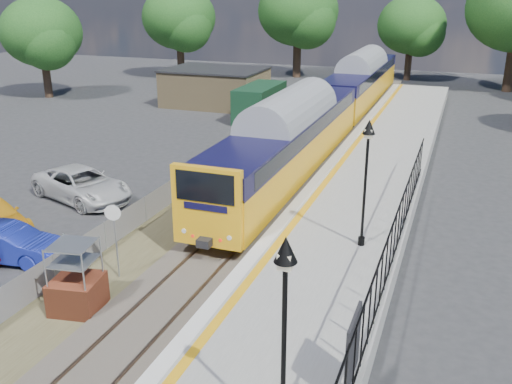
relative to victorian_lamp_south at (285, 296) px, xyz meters
The scene contains 15 objects.
ground 8.05m from the victorian_lamp_south, 143.97° to the left, with size 120.00×120.00×0.00m, color #2D2D30.
track_bed 15.50m from the victorian_lamp_south, 113.60° to the left, with size 5.90×80.00×0.29m.
platform 12.67m from the victorian_lamp_south, 96.18° to the left, with size 5.00×70.00×0.90m, color gray.
platform_edge 12.92m from the victorian_lamp_south, 105.65° to the left, with size 0.90×70.00×0.01m.
victorian_lamp_south is the anchor object (origin of this frame).
victorian_lamp_north 10.00m from the victorian_lamp_south, 91.15° to the left, with size 0.44×0.44×4.60m.
palisade_fence 6.79m from the victorian_lamp_south, 80.47° to the left, with size 0.12×26.00×2.00m.
wire_fence 19.07m from the victorian_lamp_south, 121.23° to the left, with size 0.06×52.00×1.20m.
outbuilding 38.94m from the victorian_lamp_south, 114.99° to the left, with size 10.80×10.10×3.12m.
tree_line 46.24m from the victorian_lamp_south, 95.09° to the left, with size 56.80×43.80×11.88m.
train 29.30m from the victorian_lamp_south, 100.84° to the left, with size 2.82×40.83×3.51m.
brick_plinth 9.48m from the victorian_lamp_south, 153.51° to the left, with size 1.67×1.67×2.35m.
speed_sign 10.43m from the victorian_lamp_south, 142.06° to the left, with size 0.54×0.20×2.77m.
car_blue 14.42m from the victorian_lamp_south, 154.40° to the left, with size 1.46×4.20×1.38m, color #19279B.
car_white 19.04m from the victorian_lamp_south, 138.41° to the left, with size 2.53×5.48×1.52m, color silver.
Camera 1 is at (8.18, -12.84, 9.67)m, focal length 40.00 mm.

